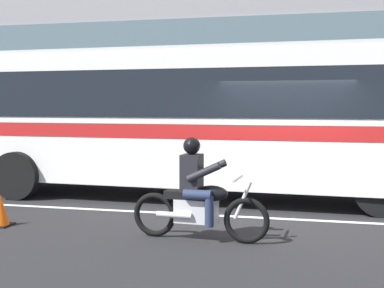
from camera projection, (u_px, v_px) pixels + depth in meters
The scene contains 6 objects.
ground_plane at pixel (284, 212), 9.76m from camera, with size 60.00×60.00×0.00m, color black.
sidewalk_curb at pixel (293, 173), 14.71m from camera, with size 28.00×3.80×0.15m, color #A39E93.
lane_center_stripe at pixel (282, 219), 9.18m from camera, with size 26.60×0.14×0.01m, color silver.
transit_bus at pixel (207, 112), 11.17m from camera, with size 12.88×3.07×3.22m.
motorcycle_with_rider at pixel (198, 197), 7.72m from camera, with size 2.14×0.64×1.56m.
traffic_cone at pixel (0, 211), 8.63m from camera, with size 0.36×0.36×0.55m.
Camera 1 is at (0.47, -9.78, 2.06)m, focal length 47.74 mm.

